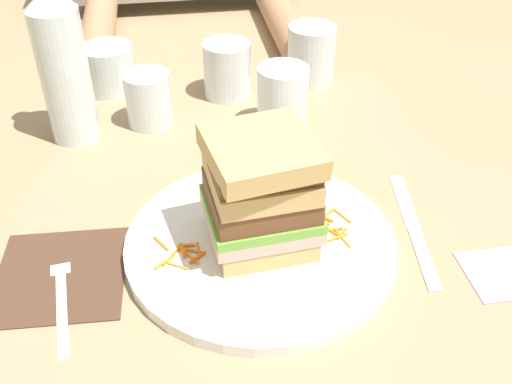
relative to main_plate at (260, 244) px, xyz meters
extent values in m
plane|color=#9E8460|center=(0.01, -0.01, -0.01)|extent=(3.00, 3.00, 0.00)
cylinder|color=white|center=(0.00, 0.00, 0.00)|extent=(0.29, 0.29, 0.01)
cube|color=tan|center=(0.00, 0.00, 0.02)|extent=(0.11, 0.11, 0.02)
cube|color=#E0A393|center=(0.00, 0.00, 0.04)|extent=(0.12, 0.11, 0.01)
cube|color=#6BA83D|center=(0.00, 0.00, 0.05)|extent=(0.12, 0.11, 0.01)
cube|color=brown|center=(0.00, 0.00, 0.07)|extent=(0.11, 0.10, 0.02)
cube|color=tan|center=(0.00, 0.00, 0.09)|extent=(0.11, 0.11, 0.02)
cube|color=brown|center=(0.00, 0.00, 0.11)|extent=(0.11, 0.10, 0.01)
cube|color=tan|center=(0.00, -0.01, 0.12)|extent=(0.12, 0.12, 0.03)
cylinder|color=orange|center=(-0.11, 0.01, 0.01)|extent=(0.02, 0.02, 0.00)
cylinder|color=orange|center=(-0.10, -0.02, 0.01)|extent=(0.02, 0.02, 0.00)
cylinder|color=orange|center=(-0.08, 0.00, 0.01)|extent=(0.01, 0.02, 0.00)
cylinder|color=orange|center=(-0.09, -0.03, 0.01)|extent=(0.03, 0.02, 0.00)
cylinder|color=orange|center=(-0.08, -0.02, 0.01)|extent=(0.02, 0.02, 0.00)
cylinder|color=orange|center=(-0.08, 0.00, 0.01)|extent=(0.02, 0.00, 0.00)
cylinder|color=orange|center=(-0.07, -0.02, 0.01)|extent=(0.02, 0.02, 0.00)
cylinder|color=orange|center=(-0.08, -0.01, 0.01)|extent=(0.03, 0.01, 0.00)
cylinder|color=orange|center=(-0.10, -0.02, 0.01)|extent=(0.02, 0.02, 0.00)
cylinder|color=orange|center=(-0.07, -0.01, 0.01)|extent=(0.00, 0.02, 0.00)
cylinder|color=orange|center=(0.08, 0.00, 0.01)|extent=(0.03, 0.00, 0.00)
cylinder|color=orange|center=(0.08, -0.01, 0.01)|extent=(0.03, 0.01, 0.00)
cylinder|color=orange|center=(0.07, 0.00, 0.01)|extent=(0.02, 0.03, 0.00)
cylinder|color=orange|center=(0.09, -0.01, 0.01)|extent=(0.02, 0.02, 0.00)
cylinder|color=orange|center=(0.10, 0.02, 0.01)|extent=(0.02, 0.03, 0.00)
cylinder|color=orange|center=(0.09, -0.02, 0.01)|extent=(0.01, 0.03, 0.00)
cylinder|color=orange|center=(0.08, 0.03, 0.01)|extent=(0.02, 0.02, 0.00)
cylinder|color=orange|center=(0.07, 0.01, 0.01)|extent=(0.02, 0.00, 0.00)
cylinder|color=orange|center=(0.07, 0.02, 0.01)|extent=(0.02, 0.02, 0.00)
cube|color=#4C3323|center=(-0.21, -0.01, -0.01)|extent=(0.14, 0.14, 0.00)
cube|color=silver|center=(-0.20, -0.06, 0.00)|extent=(0.02, 0.11, 0.00)
cube|color=silver|center=(-0.21, 0.00, 0.00)|extent=(0.02, 0.02, 0.00)
cylinder|color=silver|center=(-0.21, 0.03, 0.00)|extent=(0.01, 0.04, 0.00)
cylinder|color=silver|center=(-0.21, 0.03, 0.00)|extent=(0.01, 0.04, 0.00)
cylinder|color=silver|center=(-0.22, 0.03, 0.00)|extent=(0.01, 0.04, 0.00)
cylinder|color=silver|center=(-0.22, 0.03, 0.00)|extent=(0.01, 0.04, 0.00)
cube|color=silver|center=(0.17, -0.04, -0.01)|extent=(0.03, 0.10, 0.00)
cube|color=silver|center=(0.18, 0.05, -0.01)|extent=(0.03, 0.11, 0.00)
cylinder|color=white|center=(0.07, 0.25, 0.04)|extent=(0.07, 0.07, 0.09)
cylinder|color=orange|center=(0.07, 0.25, 0.03)|extent=(0.07, 0.07, 0.07)
cylinder|color=silver|center=(-0.21, 0.27, 0.08)|extent=(0.06, 0.06, 0.18)
cylinder|color=silver|center=(0.01, 0.36, 0.03)|extent=(0.07, 0.07, 0.08)
cylinder|color=silver|center=(0.14, 0.38, 0.04)|extent=(0.07, 0.07, 0.09)
cylinder|color=silver|center=(-0.17, 0.40, 0.03)|extent=(0.08, 0.08, 0.07)
cylinder|color=silver|center=(-0.11, 0.29, 0.03)|extent=(0.06, 0.06, 0.08)
cube|color=pink|center=(0.25, -0.08, -0.01)|extent=(0.09, 0.07, 0.00)
cylinder|color=tan|center=(-0.20, 0.57, 0.02)|extent=(0.06, 0.29, 0.06)
cylinder|color=tan|center=(0.14, 0.57, 0.02)|extent=(0.06, 0.29, 0.06)
sphere|color=tan|center=(-0.20, 0.42, 0.02)|extent=(0.06, 0.06, 0.06)
sphere|color=tan|center=(0.14, 0.42, 0.02)|extent=(0.06, 0.06, 0.06)
camera|label=1|loc=(-0.08, -0.47, 0.43)|focal=41.66mm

